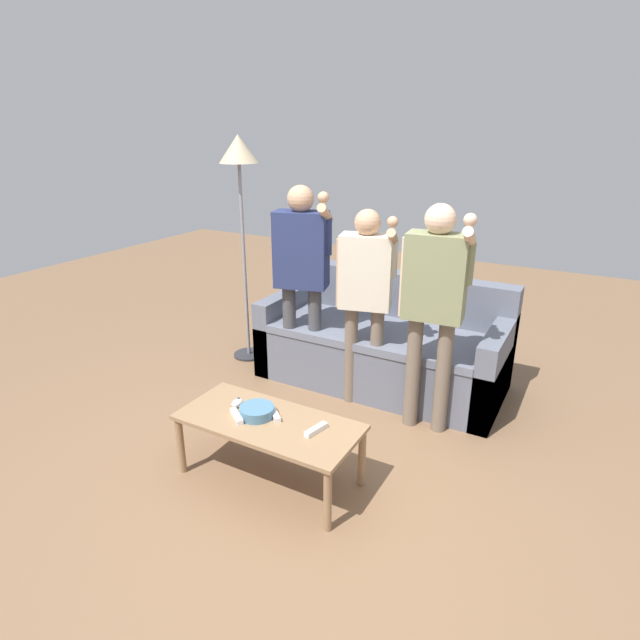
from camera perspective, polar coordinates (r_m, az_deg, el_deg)
name	(u,v)px	position (r m, az deg, el deg)	size (l,w,h in m)	color
ground_plane	(302,493)	(3.14, -1.96, -18.53)	(12.00, 12.00, 0.00)	brown
couch	(383,346)	(4.25, 7.01, -2.83)	(1.93, 0.87, 0.86)	slate
coffee_table	(269,428)	(3.06, -5.70, -11.75)	(1.07, 0.49, 0.40)	#997551
snack_bowl	(257,411)	(3.07, -6.99, -9.99)	(0.20, 0.20, 0.06)	teal
game_remote_nunchuk	(237,403)	(3.19, -9.11, -9.03)	(0.06, 0.09, 0.05)	white
floor_lamp	(239,170)	(4.40, -8.91, 16.09)	(0.32, 0.32, 1.93)	#2D2D33
player_left	(301,265)	(3.92, -2.07, 6.10)	(0.50, 0.31, 1.59)	#47474C
player_center	(366,286)	(3.67, 5.07, 3.71)	(0.46, 0.27, 1.47)	#756656
player_right	(434,294)	(3.38, 12.51, 2.80)	(0.47, 0.30, 1.55)	#756656
game_remote_wand_near	(316,430)	(2.91, -0.45, -12.02)	(0.07, 0.16, 0.03)	white
game_remote_wand_far	(275,414)	(3.06, -5.04, -10.34)	(0.14, 0.13, 0.03)	white
game_remote_wand_spare	(237,416)	(3.07, -9.21, -10.45)	(0.15, 0.13, 0.03)	white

